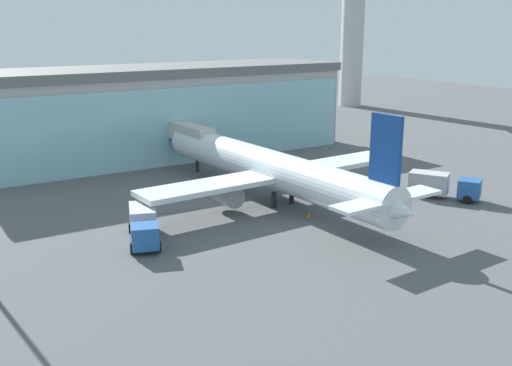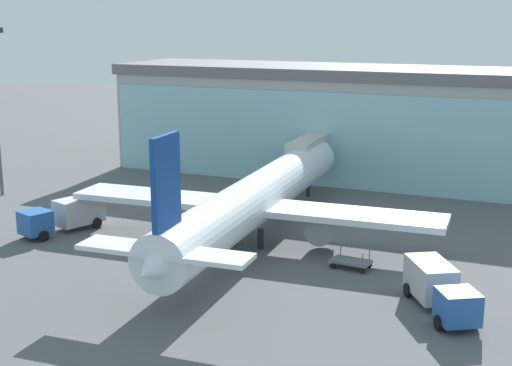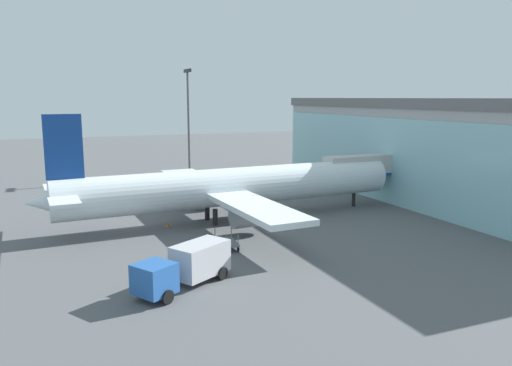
{
  "view_description": "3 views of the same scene",
  "coord_description": "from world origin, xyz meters",
  "px_view_note": "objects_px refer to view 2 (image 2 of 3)",
  "views": [
    {
      "loc": [
        -33.27,
        -41.01,
        18.24
      ],
      "look_at": [
        -2.14,
        8.06,
        2.61
      ],
      "focal_mm": 42.0,
      "sensor_mm": 36.0,
      "label": 1
    },
    {
      "loc": [
        22.12,
        -42.23,
        17.75
      ],
      "look_at": [
        0.6,
        9.06,
        4.85
      ],
      "focal_mm": 50.0,
      "sensor_mm": 36.0,
      "label": 2
    },
    {
      "loc": [
        47.66,
        -7.67,
        12.5
      ],
      "look_at": [
        2.81,
        11.22,
        4.14
      ],
      "focal_mm": 35.0,
      "sensor_mm": 36.0,
      "label": 3
    }
  ],
  "objects_px": {
    "catering_truck": "(65,215)",
    "baggage_cart": "(351,262)",
    "safety_cone_wingtip": "(100,221)",
    "jet_bridge": "(314,148)",
    "airplane": "(256,199)",
    "safety_cone_nose": "(222,261)",
    "fuel_truck": "(439,288)"
  },
  "relations": [
    {
      "from": "catering_truck",
      "to": "baggage_cart",
      "type": "bearing_deg",
      "value": 110.5
    },
    {
      "from": "baggage_cart",
      "to": "safety_cone_wingtip",
      "type": "bearing_deg",
      "value": 179.42
    },
    {
      "from": "jet_bridge",
      "to": "airplane",
      "type": "distance_m",
      "value": 18.55
    },
    {
      "from": "catering_truck",
      "to": "safety_cone_nose",
      "type": "relative_size",
      "value": 13.85
    },
    {
      "from": "jet_bridge",
      "to": "catering_truck",
      "type": "distance_m",
      "value": 27.13
    },
    {
      "from": "jet_bridge",
      "to": "baggage_cart",
      "type": "distance_m",
      "value": 24.73
    },
    {
      "from": "catering_truck",
      "to": "safety_cone_wingtip",
      "type": "xyz_separation_m",
      "value": [
        1.37,
        3.02,
        -1.19
      ]
    },
    {
      "from": "baggage_cart",
      "to": "safety_cone_wingtip",
      "type": "xyz_separation_m",
      "value": [
        -23.53,
        2.57,
        -0.23
      ]
    },
    {
      "from": "baggage_cart",
      "to": "fuel_truck",
      "type": "bearing_deg",
      "value": -31.39
    },
    {
      "from": "catering_truck",
      "to": "baggage_cart",
      "type": "height_order",
      "value": "catering_truck"
    },
    {
      "from": "catering_truck",
      "to": "safety_cone_nose",
      "type": "bearing_deg",
      "value": 100.58
    },
    {
      "from": "baggage_cart",
      "to": "safety_cone_nose",
      "type": "xyz_separation_m",
      "value": [
        -8.96,
        -2.94,
        -0.23
      ]
    },
    {
      "from": "fuel_truck",
      "to": "safety_cone_nose",
      "type": "distance_m",
      "value": 16.18
    },
    {
      "from": "baggage_cart",
      "to": "catering_truck",
      "type": "bearing_deg",
      "value": -173.31
    },
    {
      "from": "airplane",
      "to": "safety_cone_nose",
      "type": "height_order",
      "value": "airplane"
    },
    {
      "from": "jet_bridge",
      "to": "safety_cone_nose",
      "type": "distance_m",
      "value": 25.49
    },
    {
      "from": "fuel_truck",
      "to": "catering_truck",
      "type": "bearing_deg",
      "value": -129.51
    },
    {
      "from": "catering_truck",
      "to": "baggage_cart",
      "type": "relative_size",
      "value": 2.59
    },
    {
      "from": "jet_bridge",
      "to": "fuel_truck",
      "type": "xyz_separation_m",
      "value": [
        17.22,
        -27.46,
        -3.02
      ]
    },
    {
      "from": "airplane",
      "to": "fuel_truck",
      "type": "relative_size",
      "value": 5.32
    },
    {
      "from": "airplane",
      "to": "jet_bridge",
      "type": "bearing_deg",
      "value": 0.9
    },
    {
      "from": "jet_bridge",
      "to": "safety_cone_wingtip",
      "type": "height_order",
      "value": "jet_bridge"
    },
    {
      "from": "jet_bridge",
      "to": "safety_cone_nose",
      "type": "height_order",
      "value": "jet_bridge"
    },
    {
      "from": "baggage_cart",
      "to": "jet_bridge",
      "type": "bearing_deg",
      "value": 120.41
    },
    {
      "from": "catering_truck",
      "to": "baggage_cart",
      "type": "xyz_separation_m",
      "value": [
        24.9,
        0.45,
        -0.97
      ]
    },
    {
      "from": "jet_bridge",
      "to": "safety_cone_wingtip",
      "type": "distance_m",
      "value": 24.06
    },
    {
      "from": "airplane",
      "to": "fuel_truck",
      "type": "height_order",
      "value": "airplane"
    },
    {
      "from": "jet_bridge",
      "to": "safety_cone_nose",
      "type": "bearing_deg",
      "value": -179.3
    },
    {
      "from": "safety_cone_nose",
      "to": "safety_cone_wingtip",
      "type": "xyz_separation_m",
      "value": [
        -14.57,
        5.51,
        0.0
      ]
    },
    {
      "from": "fuel_truck",
      "to": "safety_cone_wingtip",
      "type": "bearing_deg",
      "value": -135.33
    },
    {
      "from": "baggage_cart",
      "to": "safety_cone_wingtip",
      "type": "height_order",
      "value": "baggage_cart"
    },
    {
      "from": "safety_cone_wingtip",
      "to": "fuel_truck",
      "type": "bearing_deg",
      "value": -14.44
    }
  ]
}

